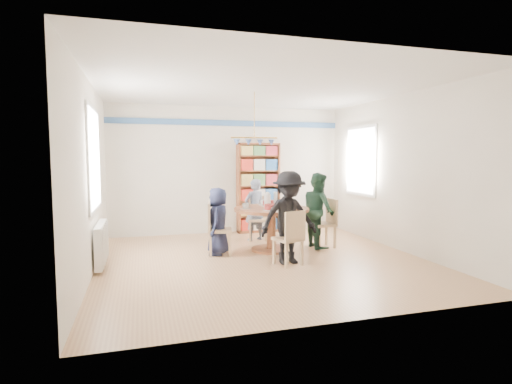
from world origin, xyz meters
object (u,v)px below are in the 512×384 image
object	(u,v)px
person_near	(289,218)
chair_far	(258,216)
person_right	(318,210)
radiator	(101,244)
chair_near	(291,235)
bookshelf	(258,188)
person_left	(218,221)
person_far	(255,210)
chair_right	(327,220)
chair_left	(215,226)
dining_table	(271,219)

from	to	relation	value
person_near	chair_far	bearing A→B (deg)	83.05
person_right	radiator	bearing A→B (deg)	94.65
chair_near	bookshelf	size ratio (longest dim) A/B	0.43
person_left	person_right	distance (m)	1.84
person_near	bookshelf	size ratio (longest dim) A/B	0.73
chair_near	radiator	bearing A→B (deg)	164.95
person_far	person_near	bearing A→B (deg)	73.73
person_far	chair_right	bearing A→B (deg)	122.82
chair_right	chair_near	world-z (taller)	chair_right
person_near	bookshelf	distance (m)	2.66
person_far	chair_left	bearing A→B (deg)	27.93
chair_left	chair_near	world-z (taller)	chair_left
radiator	chair_far	distance (m)	3.07
dining_table	person_right	size ratio (longest dim) A/B	0.96
radiator	chair_far	world-z (taller)	chair_far
chair_right	bookshelf	size ratio (longest dim) A/B	0.45
dining_table	person_near	bearing A→B (deg)	-90.90
chair_far	person_right	size ratio (longest dim) A/B	0.63
chair_near	person_near	world-z (taller)	person_near
dining_table	bookshelf	size ratio (longest dim) A/B	0.67
chair_left	person_right	distance (m)	1.90
chair_left	chair_near	bearing A→B (deg)	-45.73
chair_far	person_far	xyz separation A→B (m)	(-0.09, -0.06, 0.13)
person_left	person_far	distance (m)	1.30
chair_left	person_far	bearing A→B (deg)	45.15
radiator	chair_left	xyz separation A→B (m)	(1.76, 0.25, 0.13)
chair_near	person_right	world-z (taller)	person_right
chair_far	person_right	xyz separation A→B (m)	(0.85, -0.97, 0.21)
person_left	person_near	distance (m)	1.28
person_far	person_near	xyz separation A→B (m)	(0.03, -1.80, 0.11)
dining_table	chair_left	world-z (taller)	chair_left
chair_left	chair_right	distance (m)	2.05
person_left	person_right	world-z (taller)	person_right
chair_left	chair_right	size ratio (longest dim) A/B	1.00
chair_left	person_near	bearing A→B (deg)	-40.84
radiator	bookshelf	world-z (taller)	bookshelf
chair_left	person_far	size ratio (longest dim) A/B	0.73
person_far	dining_table	bearing A→B (deg)	75.53
dining_table	chair_far	size ratio (longest dim) A/B	1.53
radiator	chair_left	world-z (taller)	chair_left
chair_right	chair_far	world-z (taller)	chair_right
chair_right	person_near	size ratio (longest dim) A/B	0.62
radiator	bookshelf	xyz separation A→B (m)	(3.03, 2.04, 0.60)
chair_right	bookshelf	distance (m)	1.97
chair_right	person_left	xyz separation A→B (m)	(-2.00, -0.02, 0.08)
dining_table	chair_right	size ratio (longest dim) A/B	1.48
chair_far	bookshelf	size ratio (longest dim) A/B	0.44
chair_right	person_right	xyz separation A→B (m)	(-0.16, 0.01, 0.19)
person_far	person_near	size ratio (longest dim) A/B	0.85
person_right	person_far	distance (m)	1.31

